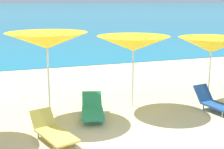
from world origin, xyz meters
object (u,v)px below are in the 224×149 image
object	(u,v)px
umbrella_4	(211,45)
lounge_chair_3	(93,109)
lounge_chair_1	(53,131)
umbrella_2	(47,41)
umbrella_3	(133,44)
lounge_chair_0	(214,102)

from	to	relation	value
umbrella_4	lounge_chair_3	world-z (taller)	umbrella_4
umbrella_4	lounge_chair_1	size ratio (longest dim) A/B	1.36
umbrella_4	lounge_chair_3	xyz separation A→B (m)	(-4.10, -0.38, -1.58)
umbrella_2	lounge_chair_3	size ratio (longest dim) A/B	1.49
umbrella_3	umbrella_4	xyz separation A→B (m)	(2.62, -0.22, -0.13)
umbrella_2	umbrella_4	size ratio (longest dim) A/B	1.13
lounge_chair_3	lounge_chair_1	bearing A→B (deg)	-124.04
lounge_chair_3	lounge_chair_0	bearing A→B (deg)	4.20
lounge_chair_0	lounge_chair_3	xyz separation A→B (m)	(-3.57, 0.64, -0.03)
umbrella_2	lounge_chair_3	world-z (taller)	umbrella_2
umbrella_4	lounge_chair_0	xyz separation A→B (m)	(-0.53, -1.02, -1.55)
umbrella_3	lounge_chair_0	xyz separation A→B (m)	(2.10, -1.24, -1.68)
umbrella_2	lounge_chair_0	bearing A→B (deg)	-16.38
umbrella_4	lounge_chair_1	world-z (taller)	umbrella_4
umbrella_2	lounge_chair_3	distance (m)	2.29
umbrella_2	lounge_chair_3	xyz separation A→B (m)	(1.08, -0.73, -1.88)
umbrella_3	umbrella_4	bearing A→B (deg)	-4.84
umbrella_2	lounge_chair_0	distance (m)	5.18
umbrella_2	lounge_chair_0	xyz separation A→B (m)	(4.65, -1.37, -1.85)
umbrella_2	umbrella_4	distance (m)	5.19
umbrella_2	umbrella_3	world-z (taller)	umbrella_2
umbrella_2	lounge_chair_1	xyz separation A→B (m)	(-0.24, -1.90, -1.89)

